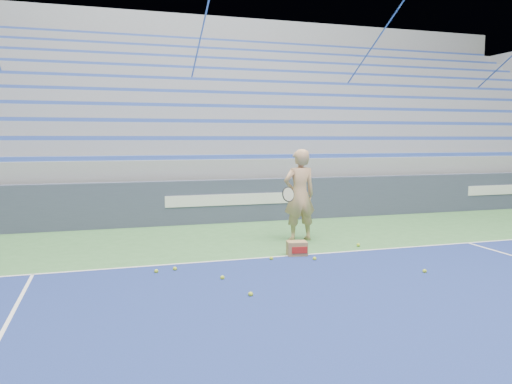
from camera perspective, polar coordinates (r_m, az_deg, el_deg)
sponsor_barrier at (r=12.82m, az=-3.31°, el=-1.02°), size 30.00×0.32×1.10m
bleachers at (r=18.33m, az=-7.58°, el=6.75°), size 31.00×9.15×7.30m
tennis_player at (r=10.50m, az=4.98°, el=-0.34°), size 0.97×0.87×1.93m
ball_box at (r=9.24m, az=4.70°, el=-6.46°), size 0.40×0.33×0.27m
tennis_ball_0 at (r=8.94m, az=6.72°, el=-7.57°), size 0.07×0.07×0.07m
tennis_ball_1 at (r=7.73m, az=-3.86°, el=-9.74°), size 0.07×0.07×0.07m
tennis_ball_2 at (r=8.51m, az=18.71°, el=-8.57°), size 0.07×0.07×0.07m
tennis_ball_3 at (r=8.22m, az=-11.33°, el=-8.88°), size 0.07×0.07×0.07m
tennis_ball_4 at (r=10.20m, az=11.61°, el=-5.94°), size 0.07×0.07×0.07m
tennis_ball_5 at (r=6.93m, az=-0.62°, el=-11.60°), size 0.07×0.07×0.07m
tennis_ball_6 at (r=8.90m, az=1.76°, el=-7.60°), size 0.07×0.07×0.07m
tennis_ball_7 at (r=8.31m, az=-9.25°, el=-8.66°), size 0.07×0.07×0.07m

